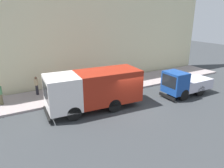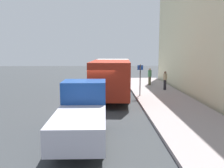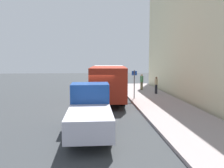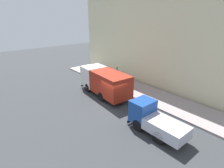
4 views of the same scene
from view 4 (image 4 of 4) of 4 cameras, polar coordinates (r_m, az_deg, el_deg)
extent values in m
plane|color=#34373A|center=(18.82, -0.35, -6.73)|extent=(80.00, 80.00, 0.00)
cube|color=#9F9191|center=(22.02, 9.86, -2.51)|extent=(4.10, 30.00, 0.17)
cube|color=beige|center=(22.40, 15.29, 14.13)|extent=(0.50, 30.00, 12.70)
cube|color=silver|center=(22.49, -5.74, 2.63)|extent=(2.75, 2.43, 2.40)
cube|color=black|center=(23.32, -7.14, 3.99)|extent=(2.18, 0.21, 1.34)
cube|color=maroon|center=(19.68, -0.56, 0.05)|extent=(2.93, 4.95, 2.42)
cube|color=black|center=(23.94, -7.05, 0.11)|extent=(2.49, 0.30, 0.24)
cylinder|color=black|center=(22.01, -7.61, -1.19)|extent=(0.37, 1.04, 1.02)
cylinder|color=black|center=(23.09, -2.61, 0.06)|extent=(0.37, 1.04, 1.02)
cylinder|color=black|center=(19.57, -3.30, -3.96)|extent=(0.37, 1.04, 1.02)
cylinder|color=black|center=(20.78, 2.04, -2.40)|extent=(0.37, 1.04, 1.02)
cube|color=#194295|center=(15.20, 9.69, -8.29)|extent=(1.90, 1.49, 1.84)
cube|color=black|center=(15.51, 7.71, -6.61)|extent=(1.60, 0.06, 1.03)
cube|color=silver|center=(14.29, 16.80, -13.24)|extent=(1.90, 3.17, 0.90)
cube|color=black|center=(16.22, 7.27, -10.76)|extent=(1.82, 0.12, 0.24)
cylinder|color=black|center=(14.99, 8.29, -12.77)|extent=(0.30, 0.97, 0.97)
cylinder|color=black|center=(16.05, 12.21, -10.58)|extent=(0.30, 0.97, 0.97)
cylinder|color=black|center=(13.99, 14.68, -16.08)|extent=(0.30, 0.97, 0.97)
cylinder|color=black|center=(15.12, 18.37, -13.41)|extent=(0.30, 0.97, 0.97)
cylinder|color=black|center=(26.24, 1.59, 2.92)|extent=(0.29, 0.29, 0.89)
cylinder|color=tan|center=(26.02, 1.61, 4.43)|extent=(0.38, 0.38, 0.55)
sphere|color=brown|center=(25.92, 1.62, 5.24)|extent=(0.21, 0.21, 0.21)
cylinder|color=brown|center=(27.90, -3.62, 3.99)|extent=(0.33, 0.33, 0.87)
cylinder|color=#427C4C|center=(27.69, -3.66, 5.46)|extent=(0.44, 0.44, 0.62)
sphere|color=#D4A987|center=(27.58, -3.68, 6.30)|extent=(0.22, 0.22, 0.22)
cylinder|color=#4C5156|center=(22.54, 1.00, 1.90)|extent=(0.08, 0.08, 2.42)
cube|color=blue|center=(22.26, 0.99, 4.24)|extent=(0.44, 0.03, 0.36)
camera|label=1|loc=(21.61, -45.13, 10.08)|focal=33.42mm
camera|label=2|loc=(12.54, 55.67, -12.81)|focal=38.70mm
camera|label=3|loc=(12.26, 62.86, -16.32)|focal=38.43mm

